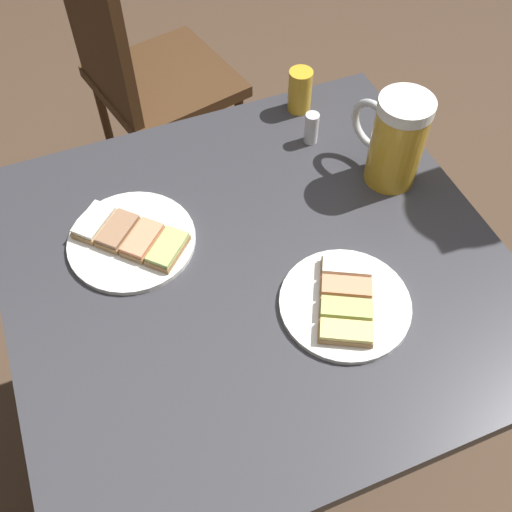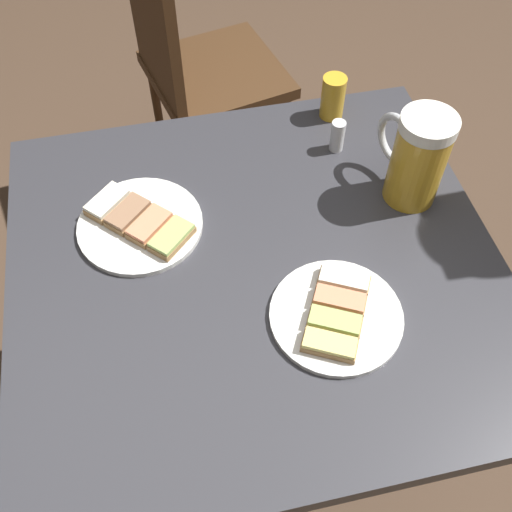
{
  "view_description": "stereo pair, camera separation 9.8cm",
  "coord_description": "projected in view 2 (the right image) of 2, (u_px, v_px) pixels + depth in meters",
  "views": [
    {
      "loc": [
        0.22,
        0.54,
        1.56
      ],
      "look_at": [
        0.0,
        0.0,
        0.78
      ],
      "focal_mm": 41.64,
      "sensor_mm": 36.0,
      "label": 1
    },
    {
      "loc": [
        0.12,
        0.57,
        1.56
      ],
      "look_at": [
        0.0,
        0.0,
        0.78
      ],
      "focal_mm": 41.64,
      "sensor_mm": 36.0,
      "label": 2
    }
  ],
  "objects": [
    {
      "name": "cafe_chair",
      "position": [
        195.0,
        66.0,
        1.74
      ],
      "size": [
        0.45,
        0.45,
        0.85
      ],
      "rotation": [
        0.0,
        0.0,
        1.79
      ],
      "color": "#472D19",
      "rests_on": "ground_plane"
    },
    {
      "name": "plate_near",
      "position": [
        336.0,
        314.0,
        0.92
      ],
      "size": [
        0.21,
        0.21,
        0.03
      ],
      "color": "white",
      "rests_on": "cafe_table"
    },
    {
      "name": "salt_shaker",
      "position": [
        337.0,
        136.0,
        1.13
      ],
      "size": [
        0.03,
        0.03,
        0.07
      ],
      "primitive_type": "cylinder",
      "color": "silver",
      "rests_on": "cafe_table"
    },
    {
      "name": "ground_plane",
      "position": [
        256.0,
        427.0,
        1.6
      ],
      "size": [
        6.0,
        6.0,
        0.0
      ],
      "primitive_type": "plane",
      "color": "#4C3828"
    },
    {
      "name": "beer_glass_small",
      "position": [
        333.0,
        97.0,
        1.18
      ],
      "size": [
        0.05,
        0.05,
        0.09
      ],
      "primitive_type": "cylinder",
      "color": "gold",
      "rests_on": "cafe_table"
    },
    {
      "name": "beer_mug",
      "position": [
        417.0,
        158.0,
        1.02
      ],
      "size": [
        0.1,
        0.16,
        0.18
      ],
      "color": "gold",
      "rests_on": "cafe_table"
    },
    {
      "name": "plate_far",
      "position": [
        140.0,
        223.0,
        1.03
      ],
      "size": [
        0.22,
        0.22,
        0.03
      ],
      "color": "white",
      "rests_on": "cafe_table"
    },
    {
      "name": "cafe_table",
      "position": [
        256.0,
        310.0,
        1.12
      ],
      "size": [
        0.82,
        0.78,
        0.76
      ],
      "color": "black",
      "rests_on": "ground_plane"
    }
  ]
}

